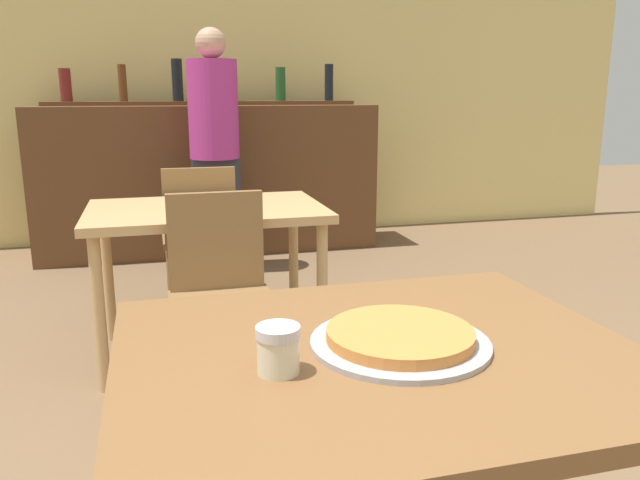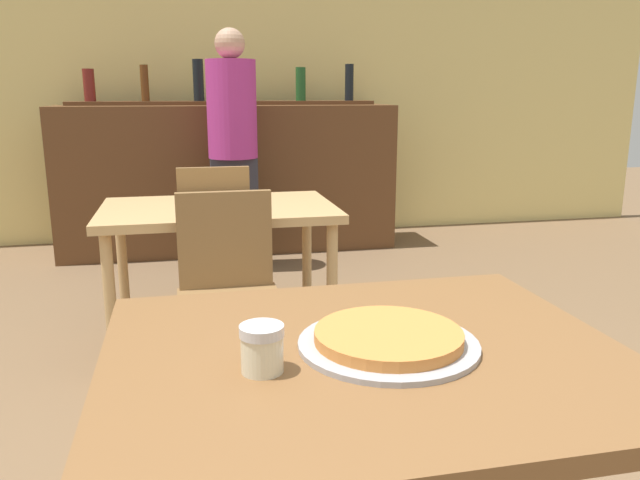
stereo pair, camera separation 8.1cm
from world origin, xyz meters
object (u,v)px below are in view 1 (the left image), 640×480
chair_far_side_back (200,230)px  cheese_shaker (278,349)px  person_standing (214,143)px  chair_far_side_front (220,286)px  pizza_tray (400,338)px

chair_far_side_back → cheese_shaker: (-0.02, -2.35, 0.27)m
cheese_shaker → person_standing: (0.21, 3.31, 0.12)m
chair_far_side_front → chair_far_side_back: 1.06m
chair_far_side_front → cheese_shaker: size_ratio=9.34×
chair_far_side_front → chair_far_side_back: bearing=90.0°
chair_far_side_back → person_standing: 1.05m
cheese_shaker → person_standing: 3.32m
chair_far_side_front → cheese_shaker: (-0.02, -1.29, 0.27)m
chair_far_side_front → person_standing: person_standing is taller
chair_far_side_front → cheese_shaker: 1.32m
chair_far_side_back → person_standing: (0.19, 0.96, 0.40)m
person_standing → cheese_shaker: bearing=-93.7°
pizza_tray → cheese_shaker: bearing=-167.0°
chair_far_side_back → chair_far_side_front: bearing=90.0°
chair_far_side_front → pizza_tray: chair_far_side_front is taller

